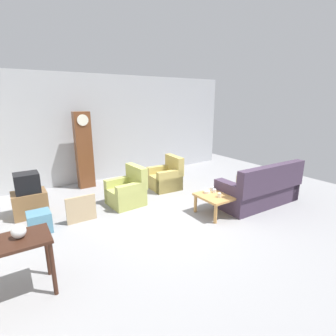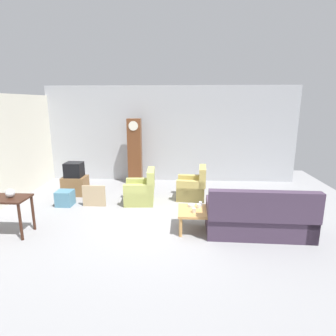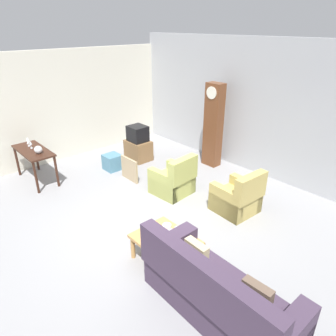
% 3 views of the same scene
% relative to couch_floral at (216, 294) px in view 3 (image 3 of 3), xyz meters
% --- Properties ---
extents(ground_plane, '(10.40, 10.40, 0.00)m').
position_rel_couch_floral_xyz_m(ground_plane, '(-2.01, 0.53, -0.35)').
color(ground_plane, gray).
extents(garage_door_wall, '(8.40, 0.16, 3.20)m').
position_rel_couch_floral_xyz_m(garage_door_wall, '(-2.01, 4.13, 1.25)').
color(garage_door_wall, '#ADAFB5').
rests_on(garage_door_wall, ground_plane).
extents(pegboard_wall_left, '(0.12, 6.40, 2.88)m').
position_rel_couch_floral_xyz_m(pegboard_wall_left, '(-6.21, 0.93, 1.09)').
color(pegboard_wall_left, silver).
rests_on(pegboard_wall_left, ground_plane).
extents(couch_floral, '(2.12, 0.93, 1.04)m').
position_rel_couch_floral_xyz_m(couch_floral, '(0.00, 0.00, 0.00)').
color(couch_floral, '#423347').
rests_on(couch_floral, ground_plane).
extents(armchair_olive_near, '(0.84, 0.82, 0.92)m').
position_rel_couch_floral_xyz_m(armchair_olive_near, '(-2.68, 1.77, -0.05)').
color(armchair_olive_near, tan).
rests_on(armchair_olive_near, ground_plane).
extents(armchair_olive_far, '(0.84, 0.81, 0.92)m').
position_rel_couch_floral_xyz_m(armchair_olive_far, '(-1.28, 2.20, -0.05)').
color(armchair_olive_far, tan).
rests_on(armchair_olive_far, ground_plane).
extents(coffee_table_wood, '(0.96, 0.76, 0.45)m').
position_rel_couch_floral_xyz_m(coffee_table_wood, '(-1.16, 0.18, 0.03)').
color(coffee_table_wood, tan).
rests_on(coffee_table_wood, ground_plane).
extents(console_table_dark, '(1.30, 0.56, 0.80)m').
position_rel_couch_floral_xyz_m(console_table_dark, '(-5.32, -0.23, 0.33)').
color(console_table_dark, '#381E14').
rests_on(console_table_dark, ground_plane).
extents(grandfather_clock, '(0.44, 0.30, 2.15)m').
position_rel_couch_floral_xyz_m(grandfather_clock, '(-3.14, 3.59, 0.73)').
color(grandfather_clock, brown).
rests_on(grandfather_clock, ground_plane).
extents(tv_stand_cabinet, '(0.68, 0.52, 0.54)m').
position_rel_couch_floral_xyz_m(tv_stand_cabinet, '(-4.71, 2.34, -0.08)').
color(tv_stand_cabinet, brown).
rests_on(tv_stand_cabinet, ground_plane).
extents(tv_crt, '(0.48, 0.44, 0.42)m').
position_rel_couch_floral_xyz_m(tv_crt, '(-4.71, 2.34, 0.40)').
color(tv_crt, black).
rests_on(tv_crt, tv_stand_cabinet).
extents(framed_picture_leaning, '(0.60, 0.05, 0.56)m').
position_rel_couch_floral_xyz_m(framed_picture_leaning, '(-3.86, 1.43, -0.07)').
color(framed_picture_leaning, tan).
rests_on(framed_picture_leaning, ground_plane).
extents(storage_box_blue, '(0.41, 0.40, 0.40)m').
position_rel_couch_floral_xyz_m(storage_box_blue, '(-4.65, 1.45, -0.15)').
color(storage_box_blue, teal).
rests_on(storage_box_blue, ground_plane).
extents(glass_dome_cloche, '(0.18, 0.18, 0.18)m').
position_rel_couch_floral_xyz_m(glass_dome_cloche, '(-5.01, -0.21, 0.53)').
color(glass_dome_cloche, silver).
rests_on(glass_dome_cloche, console_table_dark).
extents(cup_white_porcelain, '(0.08, 0.08, 0.08)m').
position_rel_couch_floral_xyz_m(cup_white_porcelain, '(-1.20, 0.31, 0.14)').
color(cup_white_porcelain, white).
rests_on(cup_white_porcelain, coffee_table_wood).
extents(cup_blue_rimmed, '(0.08, 0.08, 0.09)m').
position_rel_couch_floral_xyz_m(cup_blue_rimmed, '(-1.16, 0.42, 0.14)').
color(cup_blue_rimmed, silver).
rests_on(cup_blue_rimmed, coffee_table_wood).
extents(cup_cream_tall, '(0.08, 0.08, 0.10)m').
position_rel_couch_floral_xyz_m(cup_cream_tall, '(-1.31, 0.05, 0.14)').
color(cup_cream_tall, beige).
rests_on(cup_cream_tall, coffee_table_wood).
extents(bowl_white_stacked, '(0.15, 0.15, 0.06)m').
position_rel_couch_floral_xyz_m(bowl_white_stacked, '(-1.36, 0.39, 0.12)').
color(bowl_white_stacked, white).
rests_on(bowl_white_stacked, coffee_table_wood).
extents(wine_glass_tall, '(0.08, 0.08, 0.18)m').
position_rel_couch_floral_xyz_m(wine_glass_tall, '(-5.78, -0.16, 0.56)').
color(wine_glass_tall, silver).
rests_on(wine_glass_tall, console_table_dark).
extents(wine_glass_mid, '(0.07, 0.07, 0.19)m').
position_rel_couch_floral_xyz_m(wine_glass_mid, '(-5.60, -0.21, 0.57)').
color(wine_glass_mid, silver).
rests_on(wine_glass_mid, console_table_dark).
extents(wine_glass_short, '(0.06, 0.06, 0.18)m').
position_rel_couch_floral_xyz_m(wine_glass_short, '(-5.42, -0.22, 0.56)').
color(wine_glass_short, silver).
rests_on(wine_glass_short, console_table_dark).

